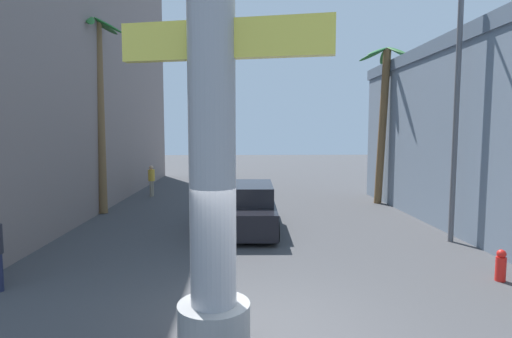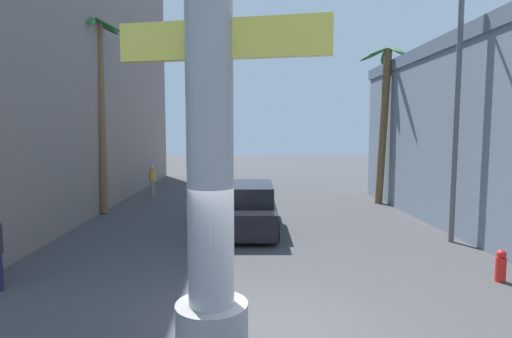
{
  "view_description": "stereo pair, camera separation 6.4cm",
  "coord_description": "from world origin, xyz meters",
  "px_view_note": "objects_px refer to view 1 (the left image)",
  "views": [
    {
      "loc": [
        -0.5,
        -6.31,
        3.32
      ],
      "look_at": [
        0.0,
        5.91,
        2.21
      ],
      "focal_mm": 28.0,
      "sensor_mm": 36.0,
      "label": 1
    },
    {
      "loc": [
        -0.44,
        -6.32,
        3.32
      ],
      "look_at": [
        0.0,
        5.91,
        2.21
      ],
      "focal_mm": 28.0,
      "sensor_mm": 36.0,
      "label": 2
    }
  ],
  "objects_px": {
    "street_lamp": "(443,90)",
    "palm_tree_mid_right": "(383,109)",
    "pedestrian_far_left": "(152,178)",
    "neon_sign_pole": "(212,40)",
    "fire_hydrant": "(501,265)",
    "palm_tree_mid_left": "(97,94)",
    "car_lead": "(246,207)"
  },
  "relations": [
    {
      "from": "palm_tree_mid_right",
      "to": "pedestrian_far_left",
      "type": "distance_m",
      "value": 12.03
    },
    {
      "from": "street_lamp",
      "to": "palm_tree_mid_right",
      "type": "bearing_deg",
      "value": 84.52
    },
    {
      "from": "palm_tree_mid_right",
      "to": "neon_sign_pole",
      "type": "bearing_deg",
      "value": -119.67
    },
    {
      "from": "palm_tree_mid_left",
      "to": "neon_sign_pole",
      "type": "bearing_deg",
      "value": -63.38
    },
    {
      "from": "neon_sign_pole",
      "to": "palm_tree_mid_right",
      "type": "relative_size",
      "value": 1.33
    },
    {
      "from": "neon_sign_pole",
      "to": "palm_tree_mid_right",
      "type": "height_order",
      "value": "neon_sign_pole"
    },
    {
      "from": "pedestrian_far_left",
      "to": "fire_hydrant",
      "type": "distance_m",
      "value": 16.2
    },
    {
      "from": "neon_sign_pole",
      "to": "palm_tree_mid_left",
      "type": "xyz_separation_m",
      "value": [
        -5.41,
        10.79,
        0.22
      ]
    },
    {
      "from": "palm_tree_mid_left",
      "to": "pedestrian_far_left",
      "type": "xyz_separation_m",
      "value": [
        1.21,
        4.1,
        -3.93
      ]
    },
    {
      "from": "car_lead",
      "to": "palm_tree_mid_right",
      "type": "bearing_deg",
      "value": 35.58
    },
    {
      "from": "palm_tree_mid_right",
      "to": "street_lamp",
      "type": "bearing_deg",
      "value": -95.48
    },
    {
      "from": "car_lead",
      "to": "pedestrian_far_left",
      "type": "xyz_separation_m",
      "value": [
        -4.8,
        7.14,
        0.21
      ]
    },
    {
      "from": "car_lead",
      "to": "fire_hydrant",
      "type": "xyz_separation_m",
      "value": [
        5.65,
        -5.23,
        -0.38
      ]
    },
    {
      "from": "street_lamp",
      "to": "fire_hydrant",
      "type": "relative_size",
      "value": 10.48
    },
    {
      "from": "street_lamp",
      "to": "palm_tree_mid_left",
      "type": "xyz_separation_m",
      "value": [
        -11.81,
        5.03,
        0.3
      ]
    },
    {
      "from": "street_lamp",
      "to": "pedestrian_far_left",
      "type": "height_order",
      "value": "street_lamp"
    },
    {
      "from": "fire_hydrant",
      "to": "street_lamp",
      "type": "bearing_deg",
      "value": 87.21
    },
    {
      "from": "neon_sign_pole",
      "to": "palm_tree_mid_right",
      "type": "bearing_deg",
      "value": 60.33
    },
    {
      "from": "neon_sign_pole",
      "to": "palm_tree_mid_left",
      "type": "distance_m",
      "value": 12.07
    },
    {
      "from": "car_lead",
      "to": "fire_hydrant",
      "type": "relative_size",
      "value": 7.1
    },
    {
      "from": "palm_tree_mid_left",
      "to": "pedestrian_far_left",
      "type": "relative_size",
      "value": 4.92
    },
    {
      "from": "car_lead",
      "to": "street_lamp",
      "type": "bearing_deg",
      "value": -18.89
    },
    {
      "from": "palm_tree_mid_right",
      "to": "palm_tree_mid_left",
      "type": "bearing_deg",
      "value": -172.84
    },
    {
      "from": "neon_sign_pole",
      "to": "palm_tree_mid_left",
      "type": "height_order",
      "value": "neon_sign_pole"
    },
    {
      "from": "neon_sign_pole",
      "to": "fire_hydrant",
      "type": "xyz_separation_m",
      "value": [
        6.25,
        2.52,
        -4.31
      ]
    },
    {
      "from": "car_lead",
      "to": "fire_hydrant",
      "type": "distance_m",
      "value": 7.7
    },
    {
      "from": "palm_tree_mid_left",
      "to": "car_lead",
      "type": "bearing_deg",
      "value": -26.84
    },
    {
      "from": "car_lead",
      "to": "palm_tree_mid_left",
      "type": "distance_m",
      "value": 7.91
    },
    {
      "from": "palm_tree_mid_right",
      "to": "pedestrian_far_left",
      "type": "height_order",
      "value": "palm_tree_mid_right"
    },
    {
      "from": "neon_sign_pole",
      "to": "street_lamp",
      "type": "bearing_deg",
      "value": 41.98
    },
    {
      "from": "palm_tree_mid_left",
      "to": "pedestrian_far_left",
      "type": "distance_m",
      "value": 5.81
    },
    {
      "from": "palm_tree_mid_right",
      "to": "fire_hydrant",
      "type": "height_order",
      "value": "palm_tree_mid_right"
    }
  ]
}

